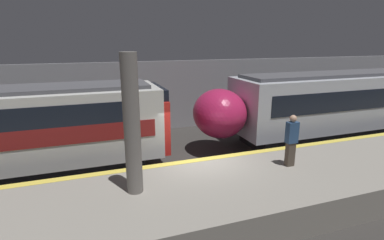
{
  "coord_description": "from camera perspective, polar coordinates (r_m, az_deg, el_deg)",
  "views": [
    {
      "loc": [
        -3.7,
        -9.46,
        5.17
      ],
      "look_at": [
        0.04,
        1.08,
        2.16
      ],
      "focal_mm": 28.0,
      "sensor_mm": 36.0,
      "label": 1
    }
  ],
  "objects": [
    {
      "name": "support_pillar_near",
      "position": [
        8.17,
        -11.38,
        -1.09
      ],
      "size": [
        0.45,
        0.45,
        3.88
      ],
      "color": "slate",
      "rests_on": "platform"
    },
    {
      "name": "ground_plane",
      "position": [
        11.4,
        1.65,
        -11.9
      ],
      "size": [
        120.0,
        120.0,
        0.0
      ],
      "primitive_type": "plane",
      "color": "#33302D"
    },
    {
      "name": "person_waiting",
      "position": [
        10.56,
        18.4,
        -3.49
      ],
      "size": [
        0.38,
        0.24,
        1.78
      ],
      "color": "#473D33",
      "rests_on": "platform"
    },
    {
      "name": "platform",
      "position": [
        9.56,
        6.1,
        -14.26
      ],
      "size": [
        40.0,
        3.97,
        1.01
      ],
      "color": "gray",
      "rests_on": "ground"
    },
    {
      "name": "station_rear_barrier",
      "position": [
        17.45,
        -7.01,
        4.5
      ],
      "size": [
        50.0,
        0.15,
        4.0
      ],
      "color": "#939399",
      "rests_on": "ground"
    },
    {
      "name": "train_modern",
      "position": [
        18.97,
        29.36,
        2.94
      ],
      "size": [
        18.71,
        2.99,
        3.52
      ],
      "color": "black",
      "rests_on": "ground"
    }
  ]
}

